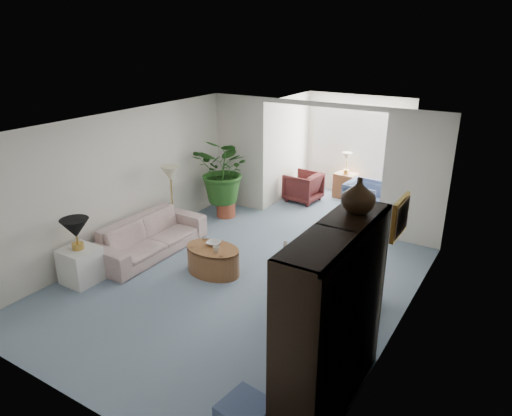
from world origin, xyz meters
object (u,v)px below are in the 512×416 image
Objects in this scene: coffee_bowl at (214,243)px; cabinet_urn at (359,195)px; table_lamp at (75,228)px; sunroom_table at (345,185)px; side_table_dark at (362,284)px; sunroom_chair_maroon at (303,187)px; framed_picture at (401,217)px; sofa at (150,236)px; end_table at (81,265)px; entertainment_cabinet at (332,320)px; wingback_chair at (310,275)px; coffee_cup at (216,249)px; plant_pot at (226,209)px; sunroom_chair_blue at (365,198)px; coffee_table at (213,260)px; floor_lamp at (170,173)px.

cabinet_urn is at bearing -23.92° from coffee_bowl.
table_lamp is 0.74× the size of sunroom_table.
coffee_bowl is 3.54m from cabinet_urn.
side_table_dark reaches higher than coffee_bowl.
sunroom_chair_maroon is at bearing 76.15° from table_lamp.
framed_picture is 0.23× the size of sofa.
framed_picture is 1.37× the size of cabinet_urn.
table_lamp is (-4.60, -1.13, -0.77)m from framed_picture.
end_table is at bearing -166.25° from framed_picture.
coffee_bowl is at bearing 43.02° from table_lamp.
sunroom_chair_maroon is at bearing 128.42° from framed_picture.
side_table_dark is (-0.59, 0.62, -1.40)m from framed_picture.
framed_picture is at bearing 13.75° from end_table.
entertainment_cabinet reaches higher than sunroom_table.
end_table is at bearing -108.78° from sunroom_table.
coffee_bowl is at bearing -26.02° from wingback_chair.
coffee_cup is at bearing -93.60° from sofa.
sunroom_chair_maroon is at bearing 60.91° from plant_pot.
entertainment_cabinet is at bearing -30.63° from coffee_cup.
framed_picture is at bearing 139.74° from wingback_chair.
table_lamp is 6.01m from sunroom_chair_blue.
coffee_cup is at bearing -33.69° from coffee_table.
sofa is at bearing -77.33° from floor_lamp.
sofa is 4.72m from cabinet_urn.
sunroom_chair_maroon is (1.30, 5.29, 0.05)m from end_table.
entertainment_cabinet is (4.37, -0.30, 0.09)m from table_lamp.
cabinet_urn is at bearing -77.06° from side_table_dark.
table_lamp is 4.06× the size of coffee_cup.
sofa reaches higher than end_table.
end_table is at bearing -139.91° from coffee_table.
table_lamp is at bearing -95.27° from plant_pot.
table_lamp is at bearing -144.53° from coffee_cup.
framed_picture reaches higher than coffee_bowl.
wingback_chair is at bearing 23.63° from table_lamp.
plant_pot is at bearing 129.83° from sunroom_chair_blue.
plant_pot is at bearing -60.90° from wingback_chair.
end_table is 2.16m from coffee_cup.
coffee_cup is at bearing 10.85° from sunroom_chair_maroon.
side_table_dark is 1.51× the size of plant_pot.
cabinet_urn is at bearing -39.46° from plant_pot.
sunroom_table is at bearing 86.41° from coffee_cup.
coffee_table is 1.72m from wingback_chair.
wingback_chair is at bearing 130.15° from cabinet_urn.
sunroom_chair_blue is (2.80, 5.29, 0.07)m from end_table.
entertainment_cabinet reaches higher than framed_picture.
coffee_table is 2.45m from side_table_dark.
coffee_cup is 3.30m from cabinet_urn.
entertainment_cabinet is at bearing -30.80° from coffee_table.
sofa is 1.27m from floor_lamp.
framed_picture is at bearing -62.56° from sunroom_table.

